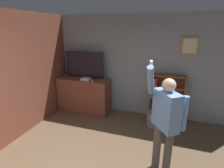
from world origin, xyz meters
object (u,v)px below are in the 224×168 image
Objects in this scene: game_console at (86,79)px; waste_bin at (154,119)px; bookshelf at (163,98)px; person at (166,118)px; television at (84,64)px.

game_console is 0.66× the size of waste_bin.
waste_bin is (-0.17, -0.43, -0.41)m from bookshelf.
bookshelf is at bearing 145.94° from person.
person is (2.16, -1.54, -0.01)m from game_console.
game_console is (0.13, -0.19, -0.36)m from television.
television reaches higher than game_console.
bookshelf is 0.64× the size of person.
television reaches higher than bookshelf.
television is 3.18× the size of waste_bin.
waste_bin is (2.02, -0.33, -1.19)m from television.
bookshelf is at bearing 7.96° from game_console.
bookshelf reaches higher than game_console.
waste_bin is at bearing -9.35° from television.
bookshelf is at bearing 2.59° from television.
person is (2.29, -1.73, -0.37)m from television.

